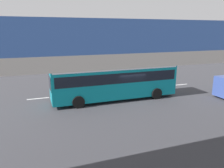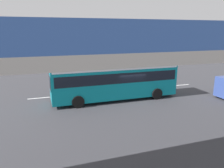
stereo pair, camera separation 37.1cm
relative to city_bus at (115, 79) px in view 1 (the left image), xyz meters
The scene contains 9 objects.
ground 2.27m from the city_bus, 164.99° to the left, with size 80.00×80.00×0.00m, color #38383D.
city_bus is the anchor object (origin of this frame).
traffic_sign 4.56m from the city_bus, 66.72° to the right, with size 0.08×0.60×2.80m.
lane_dash_leftmost 9.76m from the city_bus, 164.37° to the right, with size 2.00×0.20×0.01m, color silver.
lane_dash_left 6.12m from the city_bus, 153.71° to the right, with size 2.00×0.20×0.01m, color silver.
lane_dash_centre 3.42m from the city_bus, 115.32° to the right, with size 2.00×0.20×0.01m, color silver.
lane_dash_right 4.23m from the city_bus, 42.86° to the right, with size 2.00×0.20×0.01m, color silver.
lane_dash_rightmost 7.49m from the city_bus, 20.83° to the right, with size 2.00×0.20×0.01m, color silver.
pedestrian_overpass 10.89m from the city_bus, 96.70° to the left, with size 30.41×2.60×6.60m.
Camera 1 is at (8.04, 17.90, 6.23)m, focal length 34.90 mm.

